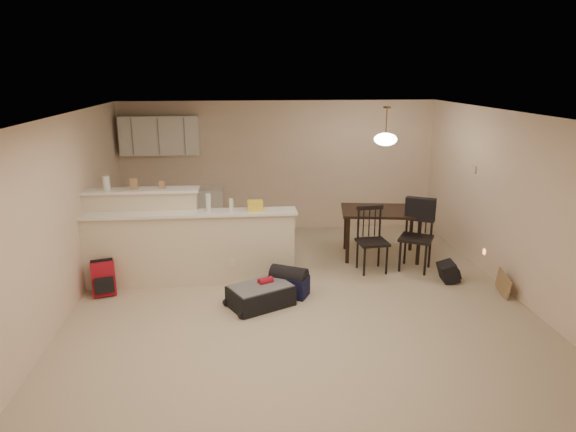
{
  "coord_description": "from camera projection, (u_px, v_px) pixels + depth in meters",
  "views": [
    {
      "loc": [
        -0.76,
        -6.25,
        3.02
      ],
      "look_at": [
        -0.1,
        0.7,
        1.05
      ],
      "focal_mm": 32.0,
      "sensor_mm": 36.0,
      "label": 1
    }
  ],
  "objects": [
    {
      "name": "dining_table",
      "position": [
        382.0,
        215.0,
        8.5
      ],
      "size": [
        1.43,
        1.06,
        0.82
      ],
      "rotation": [
        0.0,
        0.0,
        -0.15
      ],
      "color": "black",
      "rests_on": "ground"
    },
    {
      "name": "upper_cabinets",
      "position": [
        160.0,
        135.0,
        9.34
      ],
      "size": [
        1.4,
        0.34,
        0.7
      ],
      "primitive_type": "cube",
      "color": "white",
      "rests_on": "room"
    },
    {
      "name": "pendant_lamp",
      "position": [
        386.0,
        139.0,
        8.15
      ],
      "size": [
        0.36,
        0.36,
        0.62
      ],
      "color": "brown",
      "rests_on": "room"
    },
    {
      "name": "suitcase",
      "position": [
        261.0,
        296.0,
        6.84
      ],
      "size": [
        0.95,
        0.83,
        0.27
      ],
      "primitive_type": "cube",
      "rotation": [
        0.0,
        0.0,
        0.47
      ],
      "color": "black",
      "rests_on": "ground"
    },
    {
      "name": "cereal_box",
      "position": [
        134.0,
        184.0,
        7.34
      ],
      "size": [
        0.1,
        0.07,
        0.16
      ],
      "primitive_type": "cube",
      "color": "#98774E",
      "rests_on": "breakfast_bar"
    },
    {
      "name": "red_backpack",
      "position": [
        103.0,
        279.0,
        7.15
      ],
      "size": [
        0.36,
        0.28,
        0.47
      ],
      "primitive_type": "cube",
      "rotation": [
        0.0,
        0.0,
        0.29
      ],
      "color": "#A61221",
      "rests_on": "ground"
    },
    {
      "name": "bottle_b",
      "position": [
        231.0,
        205.0,
        7.34
      ],
      "size": [
        0.06,
        0.06,
        0.18
      ],
      "primitive_type": "cylinder",
      "color": "silver",
      "rests_on": "breakfast_bar"
    },
    {
      "name": "jar",
      "position": [
        106.0,
        183.0,
        7.3
      ],
      "size": [
        0.1,
        0.1,
        0.2
      ],
      "primitive_type": "cylinder",
      "color": "silver",
      "rests_on": "breakfast_bar"
    },
    {
      "name": "room",
      "position": [
        301.0,
        216.0,
        6.54
      ],
      "size": [
        7.0,
        7.02,
        2.5
      ],
      "color": "#BFAF93",
      "rests_on": "ground"
    },
    {
      "name": "bottle_a",
      "position": [
        208.0,
        203.0,
        7.3
      ],
      "size": [
        0.07,
        0.07,
        0.26
      ],
      "primitive_type": "cylinder",
      "color": "silver",
      "rests_on": "breakfast_bar"
    },
    {
      "name": "dining_chair_near",
      "position": [
        373.0,
        240.0,
        7.92
      ],
      "size": [
        0.48,
        0.47,
        1.01
      ],
      "primitive_type": null,
      "rotation": [
        0.0,
        0.0,
        0.1
      ],
      "color": "black",
      "rests_on": "ground"
    },
    {
      "name": "breakfast_bar",
      "position": [
        173.0,
        243.0,
        7.49
      ],
      "size": [
        3.08,
        0.58,
        1.39
      ],
      "color": "beige",
      "rests_on": "ground"
    },
    {
      "name": "cardboard_sheet",
      "position": [
        503.0,
        285.0,
        7.13
      ],
      "size": [
        0.06,
        0.42,
        0.32
      ],
      "primitive_type": "cube",
      "rotation": [
        0.0,
        0.0,
        1.49
      ],
      "color": "#98774E",
      "rests_on": "ground"
    },
    {
      "name": "black_daypack",
      "position": [
        448.0,
        272.0,
        7.63
      ],
      "size": [
        0.25,
        0.34,
        0.28
      ],
      "primitive_type": "cube",
      "rotation": [
        0.0,
        0.0,
        1.48
      ],
      "color": "black",
      "rests_on": "ground"
    },
    {
      "name": "small_box",
      "position": [
        162.0,
        185.0,
        7.38
      ],
      "size": [
        0.08,
        0.06,
        0.12
      ],
      "primitive_type": "cube",
      "color": "#98774E",
      "rests_on": "breakfast_bar"
    },
    {
      "name": "bag_lump",
      "position": [
        255.0,
        206.0,
        7.37
      ],
      "size": [
        0.22,
        0.18,
        0.14
      ],
      "primitive_type": "cube",
      "color": "#98774E",
      "rests_on": "breakfast_bar"
    },
    {
      "name": "dining_chair_far",
      "position": [
        416.0,
        236.0,
        7.97
      ],
      "size": [
        0.64,
        0.64,
        1.1
      ],
      "primitive_type": null,
      "rotation": [
        0.0,
        0.0,
        -0.52
      ],
      "color": "black",
      "rests_on": "ground"
    },
    {
      "name": "thermostat",
      "position": [
        474.0,
        170.0,
        8.23
      ],
      "size": [
        0.02,
        0.12,
        0.12
      ],
      "primitive_type": "cube",
      "color": "beige",
      "rests_on": "room"
    },
    {
      "name": "kitchen_counter",
      "position": [
        175.0,
        213.0,
        9.63
      ],
      "size": [
        1.8,
        0.6,
        0.9
      ],
      "primitive_type": "cube",
      "color": "white",
      "rests_on": "ground"
    },
    {
      "name": "navy_duffel",
      "position": [
        289.0,
        285.0,
        7.16
      ],
      "size": [
        0.6,
        0.5,
        0.29
      ],
      "primitive_type": "cube",
      "rotation": [
        0.0,
        0.0,
        -0.49
      ],
      "color": "#111336",
      "rests_on": "ground"
    }
  ]
}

